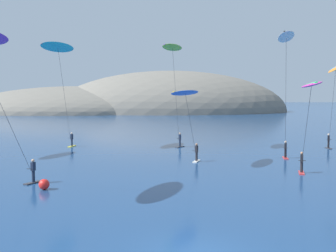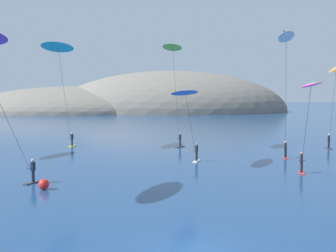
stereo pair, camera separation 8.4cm
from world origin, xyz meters
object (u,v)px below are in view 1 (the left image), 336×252
Objects in this scene: kitesurfer_lime at (173,56)px; marker_buoy at (44,184)px; kitesurfer_blue at (186,98)px; kitesurfer_magenta at (310,93)px; kitesurfer_cyan at (59,54)px; kitesurfer_white at (286,45)px; kitesurfer_orange at (335,74)px.

kitesurfer_lime is 24.11m from marker_buoy.
kitesurfer_blue is 0.57× the size of kitesurfer_lime.
kitesurfer_magenta is 12.84× the size of marker_buoy.
kitesurfer_lime is at bearing 87.07° from kitesurfer_blue.
kitesurfer_magenta is at bearing -50.84° from kitesurfer_cyan.
kitesurfer_cyan reaches higher than kitesurfer_white.
kitesurfer_cyan reaches higher than kitesurfer_blue.
kitesurfer_magenta is (18.55, -22.78, -4.46)m from kitesurfer_cyan.
kitesurfer_lime is 17.56m from kitesurfer_orange.
kitesurfer_blue reaches higher than marker_buoy.
kitesurfer_lime reaches higher than kitesurfer_white.
kitesurfer_white is at bearing -143.15° from kitesurfer_orange.
kitesurfer_orange is 32.76m from marker_buoy.
kitesurfer_white is at bearing -51.00° from kitesurfer_lime.
kitesurfer_white is at bearing -31.23° from kitesurfer_cyan.
kitesurfer_lime is 1.31× the size of kitesurfer_magenta.
kitesurfer_orange is at bearing 36.85° from kitesurfer_white.
kitesurfer_lime is (12.62, -2.28, -0.32)m from kitesurfer_cyan.
kitesurfer_white is 23.88m from marker_buoy.
kitesurfer_lime reaches higher than kitesurfer_orange.
kitesurfer_blue is at bearing 35.23° from marker_buoy.
kitesurfer_orange is at bearing 20.92° from kitesurfer_blue.
kitesurfer_orange is (10.96, 16.19, 2.09)m from kitesurfer_magenta.
kitesurfer_white is at bearing 75.21° from kitesurfer_magenta.
kitesurfer_orange is 13.69× the size of marker_buoy.
marker_buoy is at bearing -153.13° from kitesurfer_orange.
kitesurfer_cyan is at bearing 169.77° from kitesurfer_lime.
kitesurfer_blue is (-9.12, -0.42, -4.73)m from kitesurfer_white.
kitesurfer_lime is (-8.55, 10.56, -0.15)m from kitesurfer_white.
kitesurfer_cyan is 1.34× the size of kitesurfer_magenta.
kitesurfer_cyan is (-21.18, 12.84, 0.17)m from kitesurfer_white.
marker_buoy is (-10.88, -7.68, -5.51)m from kitesurfer_blue.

